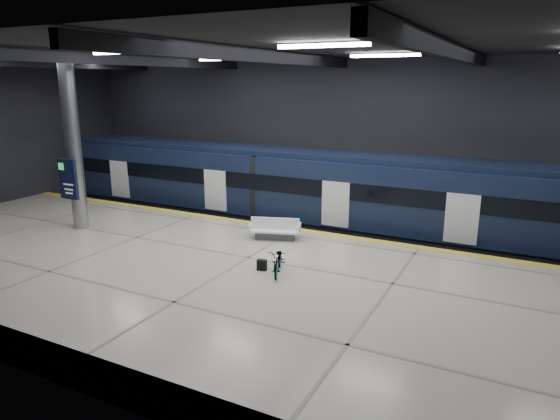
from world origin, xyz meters
The scene contains 10 objects.
ground centered at (0.00, 0.00, 0.00)m, with size 30.00×30.00×0.00m, color black.
room_shell centered at (0.00, 0.00, 5.72)m, with size 30.10×16.10×8.05m.
platform centered at (0.00, -2.50, 0.55)m, with size 30.00×11.00×1.10m, color #BDB1A0.
safety_strip centered at (0.00, 2.75, 1.11)m, with size 30.00×0.40×0.01m, color yellow.
rails centered at (0.00, 5.50, 0.08)m, with size 30.00×1.52×0.16m.
train centered at (0.00, 5.50, 2.06)m, with size 29.40×2.84×3.79m.
bench centered at (-0.15, 1.26, 1.40)m, with size 2.07×1.36×0.85m.
bicycle centered at (1.58, -1.81, 1.52)m, with size 0.56×1.61×0.84m, color #99999E.
pannier_bag centered at (0.98, -1.81, 1.28)m, with size 0.30×0.18×0.35m, color black.
info_column centered at (-8.00, -1.03, 4.46)m, with size 0.90×0.78×6.90m.
Camera 1 is at (8.31, -14.87, 6.98)m, focal length 32.00 mm.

